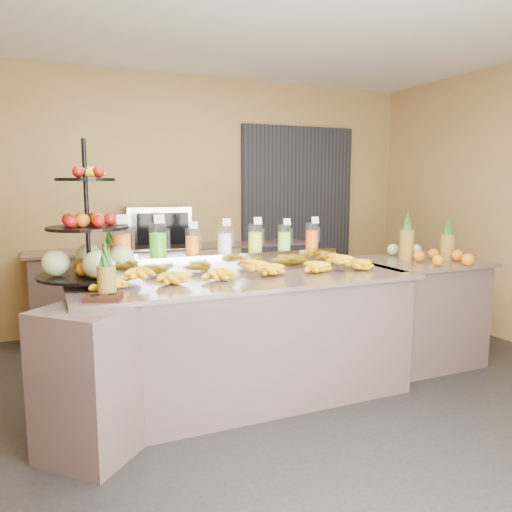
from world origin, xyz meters
TOP-DOWN VIEW (x-y plane):
  - ground at (0.00, 0.00)m, footprint 6.00×6.00m
  - room_envelope at (0.19, 0.79)m, footprint 6.04×5.02m
  - buffet_counter at (-0.12, 0.26)m, footprint 2.75×1.25m
  - right_counter at (1.70, 0.40)m, footprint 1.08×0.88m
  - back_ledge at (0.00, 2.25)m, footprint 3.10×0.55m
  - pitcher_tray at (-0.06, 0.58)m, footprint 1.85×0.30m
  - juice_pitcher_orange_a at (-0.84, 0.58)m, footprint 0.13×0.14m
  - juice_pitcher_green at (-0.58, 0.58)m, footprint 0.13×0.14m
  - juice_pitcher_orange_b at (-0.32, 0.58)m, footprint 0.11×0.11m
  - juice_pitcher_milk at (-0.06, 0.58)m, footprint 0.11×0.12m
  - juice_pitcher_lemon at (0.20, 0.58)m, footprint 0.11×0.12m
  - juice_pitcher_lime at (0.46, 0.58)m, footprint 0.11×0.11m
  - juice_pitcher_orange_c at (0.72, 0.58)m, footprint 0.11×0.11m
  - banana_heap at (-0.02, 0.27)m, footprint 2.17×0.20m
  - fruit_stand at (-1.02, 0.50)m, footprint 0.84×0.84m
  - condiment_caddy at (-1.05, -0.08)m, footprint 0.24×0.21m
  - pineapple_left_a at (-1.02, -0.01)m, footprint 0.11×0.11m
  - pineapple_left_b at (-0.89, 0.78)m, footprint 0.12×0.12m
  - right_fruit_pile at (1.79, 0.29)m, footprint 0.51×0.49m
  - oven_warmer at (-0.21, 2.25)m, footprint 0.70×0.53m

SIDE VIEW (x-z plane):
  - ground at x=0.00m, z-range 0.00..0.00m
  - buffet_counter at x=-0.12m, z-range 0.00..0.93m
  - back_ledge at x=0.00m, z-range 0.00..0.93m
  - right_counter at x=1.70m, z-range 0.00..0.93m
  - condiment_caddy at x=-1.05m, z-range 0.93..0.96m
  - banana_heap at x=-0.02m, z-range 0.91..1.09m
  - pitcher_tray at x=-0.06m, z-range 0.93..1.08m
  - right_fruit_pile at x=1.79m, z-range 0.88..1.15m
  - pineapple_left_a at x=-1.02m, z-range 0.88..1.23m
  - pineapple_left_b at x=-0.89m, z-range 0.88..1.27m
  - oven_warmer at x=-0.21m, z-range 0.93..1.37m
  - juice_pitcher_orange_b at x=-0.32m, z-range 1.04..1.29m
  - juice_pitcher_lime at x=0.46m, z-range 1.04..1.30m
  - juice_pitcher_orange_c at x=0.72m, z-range 1.04..1.30m
  - juice_pitcher_milk at x=-0.06m, z-range 1.04..1.31m
  - juice_pitcher_lemon at x=0.20m, z-range 1.04..1.31m
  - fruit_stand at x=-1.02m, z-range 0.69..1.66m
  - juice_pitcher_green at x=-0.58m, z-range 1.03..1.35m
  - juice_pitcher_orange_a at x=-0.84m, z-range 1.03..1.35m
  - room_envelope at x=0.19m, z-range 0.47..3.29m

